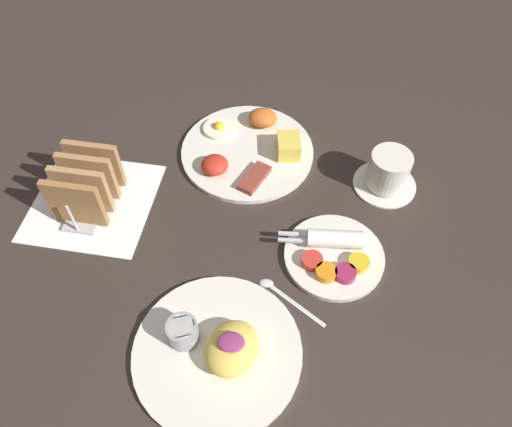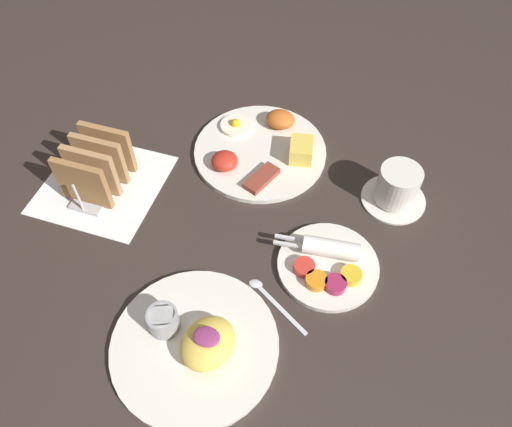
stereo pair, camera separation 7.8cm
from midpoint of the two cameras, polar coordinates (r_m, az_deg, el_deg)
The scene contains 8 objects.
ground_plane at distance 0.89m, azimuth -7.50°, elevation -2.92°, with size 3.00×3.00×0.00m, color #332823.
napkin_flat at distance 0.99m, azimuth -20.28°, elevation 1.11°, with size 0.22×0.22×0.00m.
plate_breakfast at distance 1.01m, azimuth -3.02°, elevation 7.33°, with size 0.27×0.27×0.05m.
plate_condiments at distance 0.86m, azimuth 6.37°, elevation -4.81°, with size 0.19×0.17×0.04m.
plate_foreground at distance 0.78m, azimuth -7.40°, elevation -15.30°, with size 0.26×0.26×0.06m.
toast_rack at distance 0.96m, azimuth -21.11°, elevation 2.98°, with size 0.10×0.15×0.10m.
coffee_cup at distance 0.95m, azimuth 12.62°, elevation 4.49°, with size 0.12×0.12×0.08m.
teaspoon at distance 0.82m, azimuth 0.23°, elevation -9.30°, with size 0.12×0.07×0.01m.
Camera 1 is at (0.16, -0.48, 0.73)m, focal length 35.00 mm.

